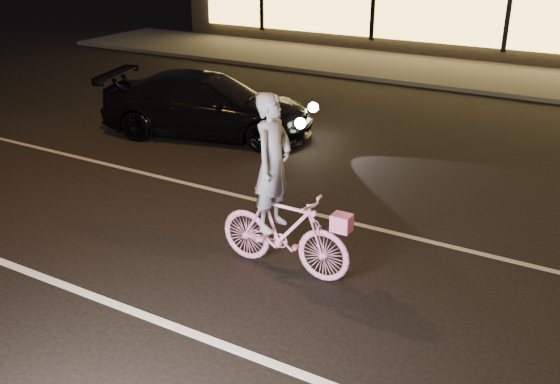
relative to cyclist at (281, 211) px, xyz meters
The scene contains 6 objects.
ground 0.91m from the cyclist, 129.87° to the right, with size 90.00×90.00×0.00m, color black.
lane_stripe_near 1.96m from the cyclist, 96.97° to the right, with size 60.00×0.12×0.01m, color silver.
lane_stripe_far 1.95m from the cyclist, 97.03° to the left, with size 60.00×0.10×0.01m, color gray.
sidewalk 12.77m from the cyclist, 90.97° to the left, with size 30.00×4.00×0.12m, color #383533.
cyclist is the anchor object (origin of this frame).
sedan 6.00m from the cyclist, 135.10° to the left, with size 4.91×2.98×1.33m.
Camera 1 is at (3.84, -6.04, 4.23)m, focal length 40.00 mm.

